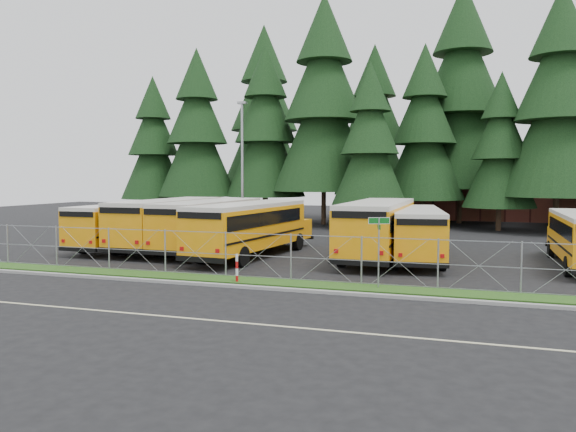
{
  "coord_description": "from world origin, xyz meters",
  "views": [
    {
      "loc": [
        6.12,
        -23.33,
        4.38
      ],
      "look_at": [
        -2.75,
        4.0,
        2.37
      ],
      "focal_mm": 35.0,
      "sensor_mm": 36.0,
      "label": 1
    }
  ],
  "objects_px": {
    "bus_3": "(252,230)",
    "street_sign": "(379,237)",
    "bus_2": "(212,226)",
    "bus_5": "(379,230)",
    "striped_bollard": "(237,268)",
    "bus_6": "(416,235)",
    "light_standard": "(242,162)",
    "bus_0": "(130,226)",
    "bus_1": "(172,224)"
  },
  "relations": [
    {
      "from": "striped_bollard",
      "to": "bus_1",
      "type": "bearing_deg",
      "value": 132.41
    },
    {
      "from": "bus_3",
      "to": "light_standard",
      "type": "xyz_separation_m",
      "value": [
        -5.47,
        11.84,
        4.02
      ]
    },
    {
      "from": "street_sign",
      "to": "striped_bollard",
      "type": "relative_size",
      "value": 2.34
    },
    {
      "from": "bus_2",
      "to": "street_sign",
      "type": "xyz_separation_m",
      "value": [
        11.08,
        -8.15,
        0.54
      ]
    },
    {
      "from": "bus_0",
      "to": "striped_bollard",
      "type": "height_order",
      "value": "bus_0"
    },
    {
      "from": "bus_3",
      "to": "bus_6",
      "type": "distance_m",
      "value": 8.78
    },
    {
      "from": "bus_6",
      "to": "light_standard",
      "type": "height_order",
      "value": "light_standard"
    },
    {
      "from": "bus_3",
      "to": "bus_6",
      "type": "height_order",
      "value": "bus_3"
    },
    {
      "from": "bus_0",
      "to": "bus_6",
      "type": "height_order",
      "value": "bus_6"
    },
    {
      "from": "bus_5",
      "to": "striped_bollard",
      "type": "bearing_deg",
      "value": -117.04
    },
    {
      "from": "bus_1",
      "to": "bus_2",
      "type": "height_order",
      "value": "bus_1"
    },
    {
      "from": "bus_0",
      "to": "bus_1",
      "type": "bearing_deg",
      "value": 10.56
    },
    {
      "from": "striped_bollard",
      "to": "bus_0",
      "type": "bearing_deg",
      "value": 141.83
    },
    {
      "from": "light_standard",
      "to": "bus_6",
      "type": "bearing_deg",
      "value": -36.43
    },
    {
      "from": "bus_6",
      "to": "striped_bollard",
      "type": "relative_size",
      "value": 8.72
    },
    {
      "from": "bus_0",
      "to": "street_sign",
      "type": "height_order",
      "value": "street_sign"
    },
    {
      "from": "bus_1",
      "to": "bus_5",
      "type": "height_order",
      "value": "bus_5"
    },
    {
      "from": "bus_0",
      "to": "light_standard",
      "type": "relative_size",
      "value": 1.03
    },
    {
      "from": "bus_3",
      "to": "bus_0",
      "type": "bearing_deg",
      "value": 177.78
    },
    {
      "from": "light_standard",
      "to": "striped_bollard",
      "type": "bearing_deg",
      "value": -68.07
    },
    {
      "from": "bus_2",
      "to": "street_sign",
      "type": "bearing_deg",
      "value": -35.34
    },
    {
      "from": "bus_0",
      "to": "light_standard",
      "type": "bearing_deg",
      "value": 75.17
    },
    {
      "from": "striped_bollard",
      "to": "bus_2",
      "type": "bearing_deg",
      "value": 121.27
    },
    {
      "from": "bus_3",
      "to": "bus_5",
      "type": "distance_m",
      "value": 6.87
    },
    {
      "from": "bus_3",
      "to": "street_sign",
      "type": "height_order",
      "value": "bus_3"
    },
    {
      "from": "bus_1",
      "to": "light_standard",
      "type": "bearing_deg",
      "value": 87.3
    },
    {
      "from": "bus_3",
      "to": "light_standard",
      "type": "distance_m",
      "value": 13.65
    },
    {
      "from": "bus_1",
      "to": "bus_2",
      "type": "distance_m",
      "value": 2.77
    },
    {
      "from": "bus_1",
      "to": "street_sign",
      "type": "distance_m",
      "value": 16.13
    },
    {
      "from": "striped_bollard",
      "to": "bus_3",
      "type": "bearing_deg",
      "value": 106.92
    },
    {
      "from": "bus_2",
      "to": "striped_bollard",
      "type": "xyz_separation_m",
      "value": [
        5.31,
        -8.75,
        -0.9
      ]
    },
    {
      "from": "bus_3",
      "to": "light_standard",
      "type": "height_order",
      "value": "light_standard"
    },
    {
      "from": "bus_1",
      "to": "striped_bollard",
      "type": "bearing_deg",
      "value": -47.91
    },
    {
      "from": "street_sign",
      "to": "bus_1",
      "type": "bearing_deg",
      "value": 149.19
    },
    {
      "from": "street_sign",
      "to": "bus_0",
      "type": "bearing_deg",
      "value": 154.59
    },
    {
      "from": "bus_2",
      "to": "bus_5",
      "type": "xyz_separation_m",
      "value": [
        9.84,
        -0.12,
        0.05
      ]
    },
    {
      "from": "bus_3",
      "to": "street_sign",
      "type": "relative_size",
      "value": 4.03
    },
    {
      "from": "bus_6",
      "to": "street_sign",
      "type": "bearing_deg",
      "value": -102.93
    },
    {
      "from": "bus_1",
      "to": "bus_3",
      "type": "xyz_separation_m",
      "value": [
        5.9,
        -1.66,
        -0.03
      ]
    },
    {
      "from": "bus_0",
      "to": "bus_5",
      "type": "xyz_separation_m",
      "value": [
        15.23,
        0.21,
        0.18
      ]
    },
    {
      "from": "bus_0",
      "to": "striped_bollard",
      "type": "distance_m",
      "value": 13.64
    },
    {
      "from": "bus_6",
      "to": "bus_5",
      "type": "bearing_deg",
      "value": 171.28
    },
    {
      "from": "bus_1",
      "to": "striped_bollard",
      "type": "xyz_separation_m",
      "value": [
        8.08,
        -8.85,
        -0.91
      ]
    },
    {
      "from": "bus_0",
      "to": "bus_3",
      "type": "height_order",
      "value": "bus_3"
    },
    {
      "from": "bus_5",
      "to": "bus_2",
      "type": "bearing_deg",
      "value": 179.93
    },
    {
      "from": "bus_1",
      "to": "bus_3",
      "type": "bearing_deg",
      "value": -16.02
    },
    {
      "from": "bus_6",
      "to": "light_standard",
      "type": "relative_size",
      "value": 1.03
    },
    {
      "from": "bus_2",
      "to": "bus_6",
      "type": "height_order",
      "value": "bus_2"
    },
    {
      "from": "bus_1",
      "to": "light_standard",
      "type": "relative_size",
      "value": 1.14
    },
    {
      "from": "bus_6",
      "to": "light_standard",
      "type": "distance_m",
      "value": 18.05
    }
  ]
}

